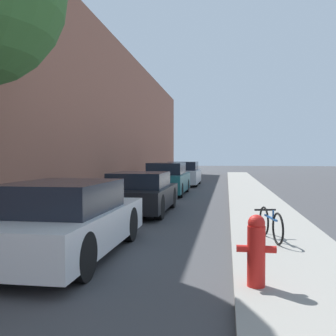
{
  "coord_description": "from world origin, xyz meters",
  "views": [
    {
      "loc": [
        1.8,
        0.55,
        1.76
      ],
      "look_at": [
        0.3,
        10.36,
        1.47
      ],
      "focal_mm": 41.16,
      "sensor_mm": 36.0,
      "label": 1
    }
  ],
  "objects_px": {
    "parked_car_white": "(66,220)",
    "fire_hydrant": "(256,249)",
    "parked_car_teal": "(167,179)",
    "bicycle": "(270,224)",
    "parked_car_black": "(141,193)",
    "parked_car_silver": "(184,174)"
  },
  "relations": [
    {
      "from": "parked_car_white",
      "to": "bicycle",
      "type": "xyz_separation_m",
      "value": [
        3.66,
        1.36,
        -0.21
      ]
    },
    {
      "from": "parked_car_teal",
      "to": "bicycle",
      "type": "bearing_deg",
      "value": -70.03
    },
    {
      "from": "parked_car_silver",
      "to": "parked_car_teal",
      "type": "bearing_deg",
      "value": -91.24
    },
    {
      "from": "parked_car_teal",
      "to": "fire_hydrant",
      "type": "bearing_deg",
      "value": -76.26
    },
    {
      "from": "parked_car_white",
      "to": "parked_car_black",
      "type": "bearing_deg",
      "value": 88.59
    },
    {
      "from": "parked_car_silver",
      "to": "bicycle",
      "type": "bearing_deg",
      "value": -77.59
    },
    {
      "from": "parked_car_black",
      "to": "fire_hydrant",
      "type": "height_order",
      "value": "parked_car_black"
    },
    {
      "from": "parked_car_white",
      "to": "fire_hydrant",
      "type": "distance_m",
      "value": 3.49
    },
    {
      "from": "parked_car_silver",
      "to": "bicycle",
      "type": "height_order",
      "value": "parked_car_silver"
    },
    {
      "from": "parked_car_black",
      "to": "parked_car_teal",
      "type": "xyz_separation_m",
      "value": [
        -0.07,
        5.92,
        0.08
      ]
    },
    {
      "from": "parked_car_teal",
      "to": "bicycle",
      "type": "height_order",
      "value": "parked_car_teal"
    },
    {
      "from": "parked_car_white",
      "to": "parked_car_black",
      "type": "relative_size",
      "value": 1.07
    },
    {
      "from": "parked_car_black",
      "to": "fire_hydrant",
      "type": "relative_size",
      "value": 4.37
    },
    {
      "from": "parked_car_white",
      "to": "bicycle",
      "type": "bearing_deg",
      "value": 20.41
    },
    {
      "from": "parked_car_teal",
      "to": "fire_hydrant",
      "type": "height_order",
      "value": "parked_car_teal"
    },
    {
      "from": "parked_car_white",
      "to": "parked_car_black",
      "type": "xyz_separation_m",
      "value": [
        0.13,
        5.35,
        -0.02
      ]
    },
    {
      "from": "parked_car_teal",
      "to": "parked_car_silver",
      "type": "height_order",
      "value": "parked_car_teal"
    },
    {
      "from": "parked_car_silver",
      "to": "fire_hydrant",
      "type": "distance_m",
      "value": 18.85
    },
    {
      "from": "parked_car_white",
      "to": "parked_car_silver",
      "type": "relative_size",
      "value": 0.97
    },
    {
      "from": "parked_car_silver",
      "to": "bicycle",
      "type": "relative_size",
      "value": 2.99
    },
    {
      "from": "parked_car_silver",
      "to": "fire_hydrant",
      "type": "relative_size",
      "value": 4.79
    },
    {
      "from": "parked_car_white",
      "to": "parked_car_teal",
      "type": "relative_size",
      "value": 1.0
    }
  ]
}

